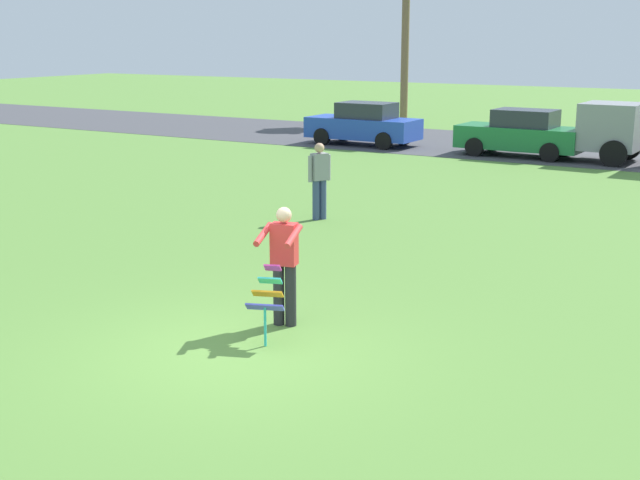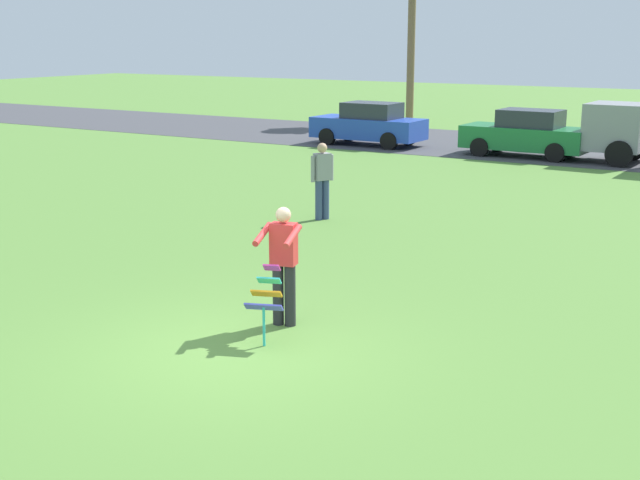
{
  "view_description": "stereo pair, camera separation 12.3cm",
  "coord_description": "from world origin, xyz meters",
  "px_view_note": "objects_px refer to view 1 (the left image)",
  "views": [
    {
      "loc": [
        6.33,
        -8.6,
        4.08
      ],
      "look_at": [
        -0.01,
        2.23,
        1.05
      ],
      "focal_mm": 47.99,
      "sensor_mm": 36.0,
      "label": 1
    },
    {
      "loc": [
        6.43,
        -8.53,
        4.08
      ],
      "look_at": [
        -0.01,
        2.23,
        1.05
      ],
      "focal_mm": 47.99,
      "sensor_mm": 36.0,
      "label": 2
    }
  ],
  "objects_px": {
    "person_walker_near": "(319,179)",
    "person_kite_flyer": "(284,261)",
    "kite_held": "(268,295)",
    "parked_car_blue": "(364,125)",
    "parked_car_green": "(521,134)"
  },
  "relations": [
    {
      "from": "parked_car_green",
      "to": "person_walker_near",
      "type": "bearing_deg",
      "value": -93.61
    },
    {
      "from": "kite_held",
      "to": "parked_car_green",
      "type": "bearing_deg",
      "value": 97.67
    },
    {
      "from": "kite_held",
      "to": "parked_car_green",
      "type": "distance_m",
      "value": 19.62
    },
    {
      "from": "parked_car_blue",
      "to": "parked_car_green",
      "type": "distance_m",
      "value": 6.04
    },
    {
      "from": "parked_car_blue",
      "to": "person_walker_near",
      "type": "distance_m",
      "value": 13.36
    },
    {
      "from": "parked_car_blue",
      "to": "person_walker_near",
      "type": "height_order",
      "value": "person_walker_near"
    },
    {
      "from": "person_kite_flyer",
      "to": "parked_car_blue",
      "type": "distance_m",
      "value": 20.6
    },
    {
      "from": "kite_held",
      "to": "person_walker_near",
      "type": "height_order",
      "value": "person_walker_near"
    },
    {
      "from": "kite_held",
      "to": "parked_car_blue",
      "type": "xyz_separation_m",
      "value": [
        -8.66,
        19.45,
        0.11
      ]
    },
    {
      "from": "kite_held",
      "to": "person_walker_near",
      "type": "distance_m",
      "value": 7.94
    },
    {
      "from": "person_kite_flyer",
      "to": "parked_car_blue",
      "type": "bearing_deg",
      "value": 114.33
    },
    {
      "from": "person_walker_near",
      "to": "person_kite_flyer",
      "type": "bearing_deg",
      "value": -63.61
    },
    {
      "from": "person_kite_flyer",
      "to": "person_walker_near",
      "type": "bearing_deg",
      "value": 116.39
    },
    {
      "from": "kite_held",
      "to": "person_walker_near",
      "type": "bearing_deg",
      "value": 115.33
    },
    {
      "from": "person_kite_flyer",
      "to": "kite_held",
      "type": "distance_m",
      "value": 0.76
    }
  ]
}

